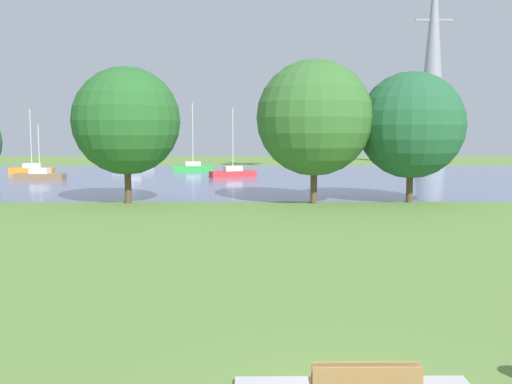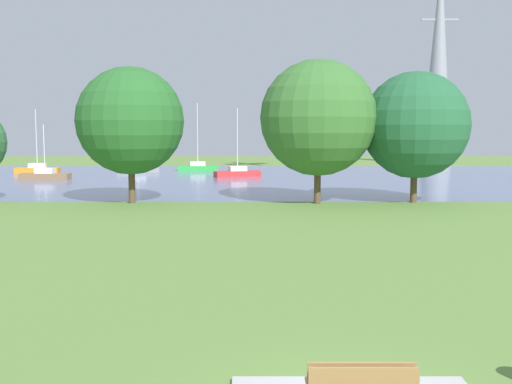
{
  "view_description": "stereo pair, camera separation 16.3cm",
  "coord_description": "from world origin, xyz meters",
  "px_view_note": "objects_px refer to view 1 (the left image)",
  "views": [
    {
      "loc": [
        -1.91,
        -9.19,
        4.8
      ],
      "look_at": [
        -1.66,
        14.71,
        2.29
      ],
      "focal_mm": 41.0,
      "sensor_mm": 36.0,
      "label": 1
    },
    {
      "loc": [
        -1.75,
        -9.19,
        4.8
      ],
      "look_at": [
        -1.66,
        14.71,
        2.29
      ],
      "focal_mm": 41.0,
      "sensor_mm": 36.0,
      "label": 2
    }
  ],
  "objects_px": {
    "tree_east_near": "(314,118)",
    "tree_west_far": "(411,125)",
    "sailboat_orange": "(32,169)",
    "sailboat_gray": "(133,168)",
    "sailboat_red": "(233,172)",
    "electricity_pylon": "(433,61)",
    "tree_east_far": "(127,121)",
    "sailboat_brown": "(40,175)",
    "sailboat_green": "(193,167)"
  },
  "relations": [
    {
      "from": "tree_west_far",
      "to": "electricity_pylon",
      "type": "xyz_separation_m",
      "value": [
        15.21,
        44.9,
        9.41
      ]
    },
    {
      "from": "sailboat_red",
      "to": "tree_east_near",
      "type": "xyz_separation_m",
      "value": [
        6.0,
        -22.42,
        5.17
      ]
    },
    {
      "from": "sailboat_gray",
      "to": "tree_east_far",
      "type": "distance_m",
      "value": 29.95
    },
    {
      "from": "sailboat_brown",
      "to": "sailboat_orange",
      "type": "xyz_separation_m",
      "value": [
        -4.05,
        8.85,
        0.02
      ]
    },
    {
      "from": "tree_east_far",
      "to": "tree_east_near",
      "type": "relative_size",
      "value": 0.95
    },
    {
      "from": "sailboat_orange",
      "to": "electricity_pylon",
      "type": "xyz_separation_m",
      "value": [
        50.71,
        17.46,
        14.11
      ]
    },
    {
      "from": "sailboat_gray",
      "to": "electricity_pylon",
      "type": "relative_size",
      "value": 0.2
    },
    {
      "from": "sailboat_brown",
      "to": "electricity_pylon",
      "type": "xyz_separation_m",
      "value": [
        46.66,
        26.31,
        14.13
      ]
    },
    {
      "from": "sailboat_red",
      "to": "sailboat_brown",
      "type": "relative_size",
      "value": 1.32
    },
    {
      "from": "sailboat_brown",
      "to": "sailboat_green",
      "type": "bearing_deg",
      "value": 41.92
    },
    {
      "from": "sailboat_brown",
      "to": "tree_west_far",
      "type": "bearing_deg",
      "value": -30.59
    },
    {
      "from": "sailboat_gray",
      "to": "tree_west_far",
      "type": "xyz_separation_m",
      "value": [
        24.3,
        -28.74,
        4.72
      ]
    },
    {
      "from": "sailboat_orange",
      "to": "tree_east_near",
      "type": "relative_size",
      "value": 0.76
    },
    {
      "from": "sailboat_green",
      "to": "tree_east_near",
      "type": "relative_size",
      "value": 0.85
    },
    {
      "from": "sailboat_red",
      "to": "tree_east_far",
      "type": "distance_m",
      "value": 23.58
    },
    {
      "from": "sailboat_brown",
      "to": "tree_east_far",
      "type": "bearing_deg",
      "value": -56.27
    },
    {
      "from": "sailboat_brown",
      "to": "sailboat_gray",
      "type": "bearing_deg",
      "value": 54.84
    },
    {
      "from": "sailboat_brown",
      "to": "sailboat_red",
      "type": "bearing_deg",
      "value": 9.86
    },
    {
      "from": "tree_west_far",
      "to": "sailboat_green",
      "type": "bearing_deg",
      "value": 119.51
    },
    {
      "from": "sailboat_red",
      "to": "tree_east_near",
      "type": "distance_m",
      "value": 23.78
    },
    {
      "from": "tree_east_far",
      "to": "tree_east_near",
      "type": "xyz_separation_m",
      "value": [
        12.33,
        -0.25,
        0.19
      ]
    },
    {
      "from": "sailboat_brown",
      "to": "tree_east_near",
      "type": "height_order",
      "value": "tree_east_near"
    },
    {
      "from": "sailboat_red",
      "to": "tree_east_near",
      "type": "bearing_deg",
      "value": -75.01
    },
    {
      "from": "sailboat_green",
      "to": "tree_east_near",
      "type": "distance_m",
      "value": 33.86
    },
    {
      "from": "sailboat_green",
      "to": "electricity_pylon",
      "type": "height_order",
      "value": "electricity_pylon"
    },
    {
      "from": "sailboat_orange",
      "to": "sailboat_gray",
      "type": "bearing_deg",
      "value": 6.62
    },
    {
      "from": "sailboat_gray",
      "to": "electricity_pylon",
      "type": "xyz_separation_m",
      "value": [
        39.52,
        16.16,
        14.13
      ]
    },
    {
      "from": "sailboat_red",
      "to": "tree_east_far",
      "type": "bearing_deg",
      "value": -105.94
    },
    {
      "from": "sailboat_gray",
      "to": "tree_east_near",
      "type": "relative_size",
      "value": 0.61
    },
    {
      "from": "sailboat_green",
      "to": "sailboat_orange",
      "type": "bearing_deg",
      "value": -168.61
    },
    {
      "from": "tree_west_far",
      "to": "electricity_pylon",
      "type": "distance_m",
      "value": 48.33
    },
    {
      "from": "tree_east_far",
      "to": "sailboat_orange",
      "type": "bearing_deg",
      "value": 120.98
    },
    {
      "from": "sailboat_green",
      "to": "tree_east_far",
      "type": "height_order",
      "value": "tree_east_far"
    },
    {
      "from": "tree_east_near",
      "to": "tree_west_far",
      "type": "xyz_separation_m",
      "value": [
        6.52,
        0.54,
        -0.47
      ]
    },
    {
      "from": "sailboat_red",
      "to": "tree_west_far",
      "type": "distance_m",
      "value": 25.64
    },
    {
      "from": "sailboat_green",
      "to": "tree_east_near",
      "type": "bearing_deg",
      "value": -70.71
    },
    {
      "from": "sailboat_red",
      "to": "sailboat_brown",
      "type": "distance_m",
      "value": 19.22
    },
    {
      "from": "sailboat_red",
      "to": "electricity_pylon",
      "type": "height_order",
      "value": "electricity_pylon"
    },
    {
      "from": "sailboat_orange",
      "to": "tree_west_far",
      "type": "distance_m",
      "value": 45.11
    },
    {
      "from": "sailboat_brown",
      "to": "tree_east_near",
      "type": "distance_m",
      "value": 31.85
    },
    {
      "from": "sailboat_orange",
      "to": "tree_west_far",
      "type": "xyz_separation_m",
      "value": [
        35.5,
        -27.44,
        4.7
      ]
    },
    {
      "from": "tree_east_far",
      "to": "tree_west_far",
      "type": "relative_size",
      "value": 1.03
    },
    {
      "from": "tree_west_far",
      "to": "electricity_pylon",
      "type": "height_order",
      "value": "electricity_pylon"
    },
    {
      "from": "sailboat_gray",
      "to": "tree_west_far",
      "type": "bearing_deg",
      "value": -49.78
    },
    {
      "from": "sailboat_brown",
      "to": "tree_east_near",
      "type": "relative_size",
      "value": 0.57
    },
    {
      "from": "tree_east_near",
      "to": "electricity_pylon",
      "type": "relative_size",
      "value": 0.32
    },
    {
      "from": "sailboat_gray",
      "to": "sailboat_orange",
      "type": "relative_size",
      "value": 0.8
    },
    {
      "from": "sailboat_gray",
      "to": "sailboat_orange",
      "type": "bearing_deg",
      "value": -173.38
    },
    {
      "from": "tree_east_far",
      "to": "sailboat_brown",
      "type": "bearing_deg",
      "value": 123.73
    },
    {
      "from": "sailboat_brown",
      "to": "tree_east_near",
      "type": "bearing_deg",
      "value": -37.5
    }
  ]
}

